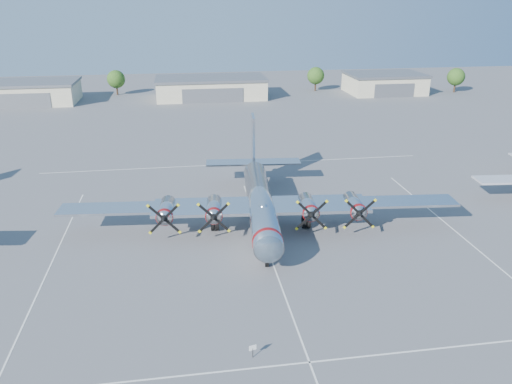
{
  "coord_description": "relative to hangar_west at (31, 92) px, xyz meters",
  "views": [
    {
      "loc": [
        -8.35,
        -50.49,
        24.96
      ],
      "look_at": [
        0.08,
        4.35,
        3.2
      ],
      "focal_mm": 35.0,
      "sensor_mm": 36.0,
      "label": 1
    }
  ],
  "objects": [
    {
      "name": "ground",
      "position": [
        45.0,
        -81.96,
        -2.71
      ],
      "size": [
        260.0,
        260.0,
        0.0
      ],
      "primitive_type": "plane",
      "color": "#58585A",
      "rests_on": "ground"
    },
    {
      "name": "hangar_center",
      "position": [
        45.0,
        -0.0,
        -0.0
      ],
      "size": [
        28.6,
        14.6,
        5.4
      ],
      "color": "#BBB695",
      "rests_on": "ground"
    },
    {
      "name": "main_bomber_b29",
      "position": [
        45.26,
        -79.22,
        -2.71
      ],
      "size": [
        47.23,
        34.43,
        9.88
      ],
      "primitive_type": null,
      "rotation": [
        0.0,
        0.0,
        -0.09
      ],
      "color": "silver",
      "rests_on": "ground"
    },
    {
      "name": "tree_west",
      "position": [
        20.0,
        8.04,
        1.51
      ],
      "size": [
        4.8,
        4.8,
        6.64
      ],
      "color": "#382619",
      "rests_on": "ground"
    },
    {
      "name": "tree_far_east",
      "position": [
        113.0,
        -1.96,
        1.51
      ],
      "size": [
        4.8,
        4.8,
        6.64
      ],
      "color": "#382619",
      "rests_on": "ground"
    },
    {
      "name": "parking_lines",
      "position": [
        45.0,
        -83.71,
        -2.71
      ],
      "size": [
        60.0,
        50.08,
        0.01
      ],
      "color": "silver",
      "rests_on": "ground"
    },
    {
      "name": "hangar_east",
      "position": [
        93.0,
        0.0,
        0.0
      ],
      "size": [
        20.6,
        14.6,
        5.4
      ],
      "color": "#BBB695",
      "rests_on": "ground"
    },
    {
      "name": "info_placard",
      "position": [
        40.97,
        -102.8,
        -1.95
      ],
      "size": [
        0.56,
        0.16,
        1.08
      ],
      "rotation": [
        0.0,
        0.0,
        0.22
      ],
      "color": "black",
      "rests_on": "ground"
    },
    {
      "name": "tree_east",
      "position": [
        75.0,
        6.04,
        1.51
      ],
      "size": [
        4.8,
        4.8,
        6.64
      ],
      "color": "#382619",
      "rests_on": "ground"
    },
    {
      "name": "hangar_west",
      "position": [
        0.0,
        0.0,
        0.0
      ],
      "size": [
        22.6,
        14.6,
        5.4
      ],
      "color": "#BBB695",
      "rests_on": "ground"
    }
  ]
}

